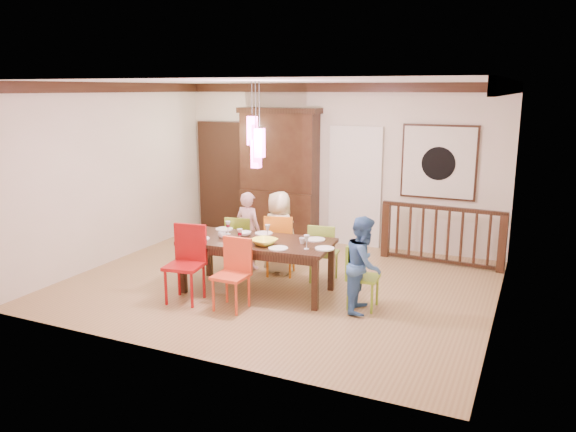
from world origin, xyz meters
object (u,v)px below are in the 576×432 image
at_px(balustrade, 442,234).
at_px(person_far_mid, 279,233).
at_px(dining_table, 257,246).
at_px(person_end_right, 364,264).
at_px(chair_far_left, 241,239).
at_px(china_hutch, 280,175).
at_px(chair_end_right, 363,272).
at_px(person_far_left, 248,230).

xyz_separation_m(balustrade, person_far_mid, (-2.21, -1.50, 0.14)).
bearing_deg(dining_table, person_end_right, -7.18).
distance_m(chair_far_left, china_hutch, 2.11).
xyz_separation_m(china_hutch, person_end_right, (2.49, -2.78, -0.61)).
relative_size(chair_end_right, person_end_right, 0.69).
height_order(person_far_left, person_end_right, person_end_right).
distance_m(person_far_mid, person_end_right, 1.88).
distance_m(chair_far_left, person_far_mid, 0.63).
height_order(chair_far_left, person_far_left, person_far_left).
bearing_deg(china_hutch, person_end_right, -48.08).
xyz_separation_m(china_hutch, person_far_left, (0.32, -1.83, -0.62)).
bearing_deg(china_hutch, chair_far_left, -82.57).
bearing_deg(chair_end_right, dining_table, 87.77).
bearing_deg(person_end_right, person_far_left, 58.38).
bearing_deg(person_far_left, dining_table, 134.47).
distance_m(chair_end_right, person_end_right, 0.16).
distance_m(chair_far_left, person_end_right, 2.38).
xyz_separation_m(chair_far_left, person_far_mid, (0.61, 0.12, 0.14)).
distance_m(chair_end_right, person_far_mid, 1.82).
bearing_deg(person_far_left, china_hutch, -70.64).
distance_m(china_hutch, balustrade, 3.17).
bearing_deg(chair_far_left, china_hutch, -94.65).
bearing_deg(person_far_mid, dining_table, 105.26).
relative_size(balustrade, person_far_left, 1.61).
xyz_separation_m(chair_far_left, china_hutch, (-0.26, 1.96, 0.73)).
distance_m(chair_end_right, china_hutch, 3.73).
distance_m(person_far_left, person_far_mid, 0.54).
distance_m(dining_table, china_hutch, 2.93).
xyz_separation_m(chair_far_left, person_end_right, (2.24, -0.82, 0.12)).
height_order(china_hutch, person_far_left, china_hutch).
bearing_deg(balustrade, china_hutch, 176.43).
distance_m(balustrade, person_far_left, 3.13).
bearing_deg(chair_end_right, person_end_right, -166.76).
bearing_deg(china_hutch, person_far_left, -80.08).
xyz_separation_m(dining_table, china_hutch, (-0.94, 2.72, 0.57)).
distance_m(chair_far_left, balustrade, 3.24).
xyz_separation_m(dining_table, person_end_right, (1.55, -0.06, -0.04)).
relative_size(chair_far_left, china_hutch, 0.36).
bearing_deg(dining_table, balustrade, 43.09).
relative_size(china_hutch, balustrade, 1.24).
distance_m(balustrade, person_far_mid, 2.67).
height_order(chair_end_right, china_hutch, china_hutch).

